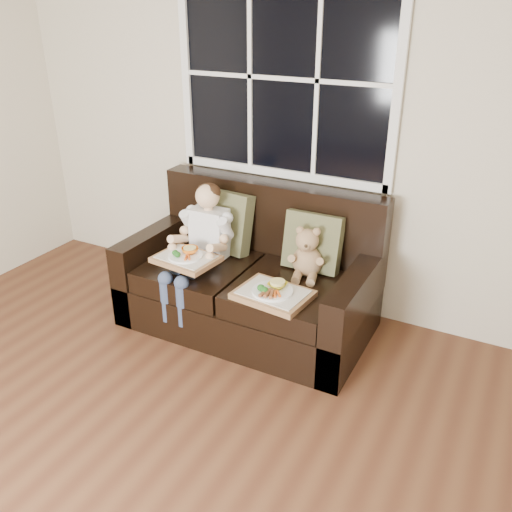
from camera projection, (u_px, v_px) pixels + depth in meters
The scene contains 8 objects.
window_back at pixel (284, 78), 3.64m from camera, with size 1.62×0.04×1.37m.
loveseat at pixel (252, 283), 3.85m from camera, with size 1.70×0.92×0.96m.
pillow_left at pixel (224, 221), 3.95m from camera, with size 0.46×0.26×0.45m.
pillow_right at pixel (313, 242), 3.66m from camera, with size 0.39×0.18×0.40m.
child at pixel (202, 238), 3.75m from camera, with size 0.37×0.59×0.84m.
teddy_bear at pixel (307, 256), 3.59m from camera, with size 0.24×0.29×0.36m.
tray_left at pixel (186, 258), 3.61m from camera, with size 0.44×0.35×0.09m.
tray_right at pixel (273, 293), 3.36m from camera, with size 0.48×0.39×0.10m.
Camera 1 is at (1.59, -0.97, 2.14)m, focal length 38.00 mm.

